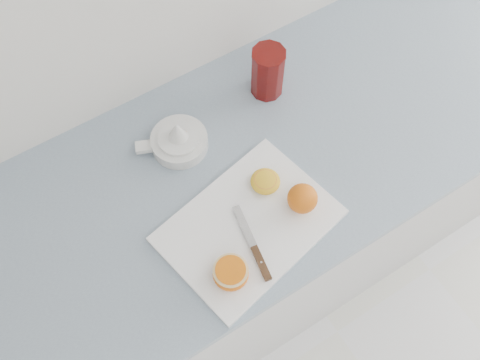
# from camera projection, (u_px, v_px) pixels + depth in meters

# --- Properties ---
(counter) EXTENTS (2.43, 0.64, 0.89)m
(counter) POSITION_uv_depth(u_px,v_px,m) (247.00, 229.00, 1.66)
(counter) COLOR silver
(counter) RESTS_ON ground
(cutting_board) EXTENTS (0.42, 0.33, 0.01)m
(cutting_board) POSITION_uv_depth(u_px,v_px,m) (249.00, 225.00, 1.18)
(cutting_board) COLOR white
(cutting_board) RESTS_ON counter
(whole_orange) EXTENTS (0.07, 0.07, 0.07)m
(whole_orange) POSITION_uv_depth(u_px,v_px,m) (302.00, 199.00, 1.17)
(whole_orange) COLOR orange
(whole_orange) RESTS_ON cutting_board
(half_orange) EXTENTS (0.08, 0.08, 0.05)m
(half_orange) POSITION_uv_depth(u_px,v_px,m) (231.00, 273.00, 1.10)
(half_orange) COLOR orange
(half_orange) RESTS_ON cutting_board
(squeezed_shell) EXTENTS (0.07, 0.07, 0.03)m
(squeezed_shell) POSITION_uv_depth(u_px,v_px,m) (265.00, 181.00, 1.21)
(squeezed_shell) COLOR yellow
(squeezed_shell) RESTS_ON cutting_board
(paring_knife) EXTENTS (0.05, 0.18, 0.01)m
(paring_knife) POSITION_uv_depth(u_px,v_px,m) (258.00, 256.00, 1.14)
(paring_knife) COLOR #47291B
(paring_knife) RESTS_ON cutting_board
(citrus_juicer) EXTENTS (0.17, 0.14, 0.09)m
(citrus_juicer) POSITION_uv_depth(u_px,v_px,m) (178.00, 140.00, 1.26)
(citrus_juicer) COLOR white
(citrus_juicer) RESTS_ON counter
(red_tumbler) EXTENTS (0.08, 0.08, 0.14)m
(red_tumbler) POSITION_uv_depth(u_px,v_px,m) (268.00, 73.00, 1.31)
(red_tumbler) COLOR #5D0B09
(red_tumbler) RESTS_ON counter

